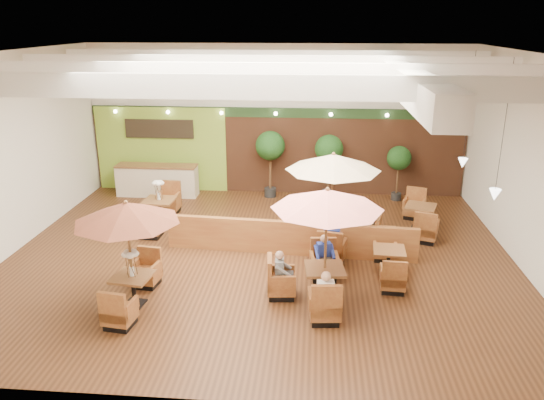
# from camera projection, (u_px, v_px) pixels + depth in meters

# --- Properties ---
(room) EXTENTS (14.04, 14.00, 5.52)m
(room) POSITION_uv_depth(u_px,v_px,m) (272.00, 120.00, 14.82)
(room) COLOR #381E0F
(room) RESTS_ON ground
(service_counter) EXTENTS (3.00, 0.75, 1.18)m
(service_counter) POSITION_uv_depth(u_px,v_px,m) (157.00, 180.00, 19.84)
(service_counter) COLOR beige
(service_counter) RESTS_ON ground
(booth_divider) EXTENTS (7.04, 0.71, 0.98)m
(booth_divider) POSITION_uv_depth(u_px,v_px,m) (290.00, 238.00, 14.85)
(booth_divider) COLOR brown
(booth_divider) RESTS_ON ground
(table_0) EXTENTS (2.37, 2.56, 2.57)m
(table_0) POSITION_uv_depth(u_px,v_px,m) (128.00, 227.00, 11.72)
(table_0) COLOR brown
(table_0) RESTS_ON ground
(table_1) EXTENTS (2.66, 2.75, 2.77)m
(table_1) POSITION_uv_depth(u_px,v_px,m) (323.00, 220.00, 11.99)
(table_1) COLOR brown
(table_1) RESTS_ON ground
(table_2) EXTENTS (2.92, 2.92, 2.86)m
(table_2) POSITION_uv_depth(u_px,v_px,m) (332.00, 185.00, 14.73)
(table_2) COLOR brown
(table_2) RESTS_ON ground
(table_3) EXTENTS (1.00, 2.85, 1.62)m
(table_3) POSITION_uv_depth(u_px,v_px,m) (160.00, 209.00, 17.04)
(table_3) COLOR brown
(table_3) RESTS_ON ground
(table_4) EXTENTS (0.85, 2.42, 0.90)m
(table_4) POSITION_uv_depth(u_px,v_px,m) (388.00, 262.00, 13.69)
(table_4) COLOR brown
(table_4) RESTS_ON ground
(table_5) EXTENTS (1.13, 2.82, 1.00)m
(table_5) POSITION_uv_depth(u_px,v_px,m) (420.00, 218.00, 16.65)
(table_5) COLOR brown
(table_5) RESTS_ON ground
(topiary_0) EXTENTS (1.07, 1.07, 2.48)m
(topiary_0) POSITION_uv_depth(u_px,v_px,m) (270.00, 148.00, 19.28)
(topiary_0) COLOR black
(topiary_0) RESTS_ON ground
(topiary_1) EXTENTS (1.03, 1.03, 2.38)m
(topiary_1) POSITION_uv_depth(u_px,v_px,m) (329.00, 151.00, 19.14)
(topiary_1) COLOR black
(topiary_1) RESTS_ON ground
(topiary_2) EXTENTS (0.87, 0.87, 2.02)m
(topiary_2) POSITION_uv_depth(u_px,v_px,m) (399.00, 160.00, 19.03)
(topiary_2) COLOR black
(topiary_2) RESTS_ON ground
(diner_0) EXTENTS (0.39, 0.32, 0.76)m
(diner_0) POSITION_uv_depth(u_px,v_px,m) (325.00, 291.00, 11.42)
(diner_0) COLOR white
(diner_0) RESTS_ON ground
(diner_1) EXTENTS (0.39, 0.34, 0.73)m
(diner_1) POSITION_uv_depth(u_px,v_px,m) (324.00, 252.00, 13.34)
(diner_1) COLOR navy
(diner_1) RESTS_ON ground
(diner_2) EXTENTS (0.28, 0.35, 0.72)m
(diner_2) POSITION_uv_depth(u_px,v_px,m) (281.00, 269.00, 12.47)
(diner_2) COLOR slate
(diner_2) RESTS_ON ground
(diner_3) EXTENTS (0.43, 0.36, 0.86)m
(diner_3) POSITION_uv_depth(u_px,v_px,m) (332.00, 238.00, 14.11)
(diner_3) COLOR navy
(diner_3) RESTS_ON ground
(diner_4) EXTENTS (0.40, 0.45, 0.83)m
(diner_4) POSITION_uv_depth(u_px,v_px,m) (368.00, 225.00, 15.02)
(diner_4) COLOR white
(diner_4) RESTS_ON ground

